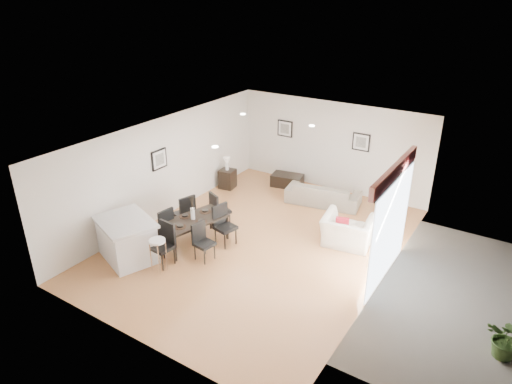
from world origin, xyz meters
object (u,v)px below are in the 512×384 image
Objects in this scene: dining_chair_wnear at (164,225)px; dining_chair_head at (165,241)px; side_table at (227,179)px; kitchen_island at (127,239)px; coffee_table at (287,180)px; bar_stool at (157,244)px; dining_table at (193,222)px; dining_chair_wfar at (186,211)px; dining_chair_foot at (218,208)px; armchair at (347,231)px; dining_chair_efar at (223,222)px; dining_chair_enear at (202,239)px; sofa at (323,194)px.

dining_chair_head reaches higher than dining_chair_wnear.
kitchen_island is at bearing -84.28° from side_table.
coffee_table is 1.22× the size of bar_stool.
side_table is (-1.31, 3.18, -0.31)m from dining_table.
side_table is at bearing 112.69° from dining_chair_head.
dining_chair_wfar is 1.06× the size of coffee_table.
dining_chair_foot is at bearing -104.30° from coffee_table.
armchair is at bearing -15.25° from side_table.
bar_stool is at bearing 38.50° from armchair.
dining_chair_efar is (1.13, 0.84, 0.01)m from dining_chair_wnear.
coffee_table is at bearing 89.10° from bar_stool.
kitchen_island is (-0.87, -0.31, -0.07)m from dining_chair_head.
dining_chair_efar is at bearing 71.00° from kitchen_island.
dining_chair_enear is 4.04m from side_table.
kitchen_island is at bearing 52.97° from sofa.
dining_chair_wfar is (-2.23, -3.36, 0.25)m from sofa.
dining_table is at bearing 94.15° from bar_stool.
kitchen_island reaches higher than side_table.
sofa is 3.56× the size of side_table.
kitchen_island is at bearing -10.72° from dining_chair_wnear.
dining_chair_efar is at bearing 8.66° from dining_chair_enear.
bar_stool is at bearing 44.68° from dining_chair_wnear.
dining_chair_foot is at bearing 47.77° from sofa.
dining_chair_foot is (-0.04, 1.99, -0.03)m from dining_chair_head.
dining_chair_wfar is at bearing 111.42° from bar_stool.
side_table is at bearing 116.32° from kitchen_island.
dining_chair_efar is 1.06× the size of coffee_table.
dining_chair_enear is (-1.09, -4.13, 0.19)m from sofa.
dining_chair_head is (0.01, -0.99, -0.05)m from dining_table.
dining_chair_foot reaches higher than armchair.
sofa is at bearing -30.93° from coffee_table.
dining_chair_head reaches higher than side_table.
sofa is 1.18× the size of dining_table.
sofa is 3.50m from dining_chair_efar.
dining_chair_wfar is 1.70× the size of side_table.
sofa is at bearing 75.78° from dining_chair_head.
dining_chair_enear reaches higher than armchair.
kitchen_island reaches higher than coffee_table.
coffee_table is (-0.39, 4.68, -0.31)m from dining_chair_enear.
dining_chair_wnear reaches higher than bar_stool.
dining_chair_foot is (-3.16, -0.96, 0.16)m from armchair.
dining_chair_wfar is at bearing -75.01° from side_table.
dining_table is 2.28× the size of bar_stool.
sofa reaches higher than coffee_table.
armchair is 3.48m from dining_chair_enear.
dining_chair_head reaches higher than sofa.
dining_table is (-3.12, -1.97, 0.23)m from armchair.
dining_chair_foot reaches higher than coffee_table.
dining_table is 1.57m from kitchen_island.
kitchen_island is (-0.83, -2.31, -0.04)m from dining_chair_foot.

